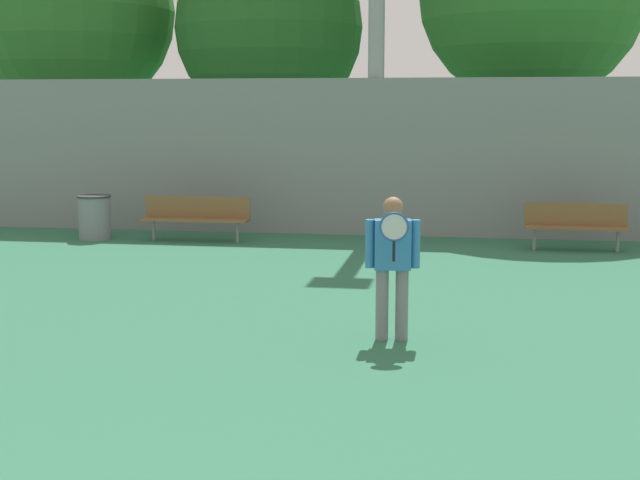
# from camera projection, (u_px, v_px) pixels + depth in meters

# --- Properties ---
(tennis_player) EXTENTS (0.59, 0.43, 1.57)m
(tennis_player) POSITION_uv_depth(u_px,v_px,m) (392.00, 259.00, 9.61)
(tennis_player) COLOR slate
(tennis_player) RESTS_ON ground_plane
(bench_courtside_near) EXTENTS (2.04, 0.40, 0.82)m
(bench_courtside_near) POSITION_uv_depth(u_px,v_px,m) (196.00, 214.00, 16.78)
(bench_courtside_near) COLOR brown
(bench_courtside_near) RESTS_ON ground_plane
(bench_adjacent_court) EXTENTS (1.78, 0.40, 0.82)m
(bench_adjacent_court) POSITION_uv_depth(u_px,v_px,m) (576.00, 222.00, 15.69)
(bench_adjacent_court) COLOR brown
(bench_adjacent_court) RESTS_ON ground_plane
(trash_bin) EXTENTS (0.63, 0.63, 0.84)m
(trash_bin) POSITION_uv_depth(u_px,v_px,m) (95.00, 217.00, 16.99)
(trash_bin) COLOR gray
(trash_bin) RESTS_ON ground_plane
(back_fence) EXTENTS (28.65, 0.06, 3.06)m
(back_fence) POSITION_uv_depth(u_px,v_px,m) (324.00, 157.00, 17.47)
(back_fence) COLOR gray
(back_fence) RESTS_ON ground_plane
(tree_green_tall) EXTENTS (5.22, 5.22, 7.51)m
(tree_green_tall) POSITION_uv_depth(u_px,v_px,m) (72.00, 12.00, 22.70)
(tree_green_tall) COLOR brown
(tree_green_tall) RESTS_ON ground_plane
(tree_green_broad) EXTENTS (4.54, 4.54, 6.65)m
(tree_green_broad) POSITION_uv_depth(u_px,v_px,m) (269.00, 29.00, 21.51)
(tree_green_broad) COLOR brown
(tree_green_broad) RESTS_ON ground_plane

